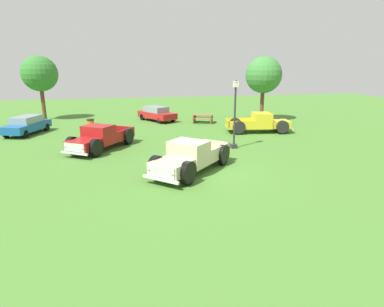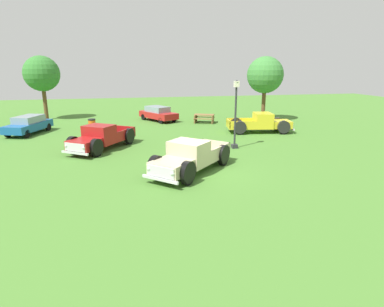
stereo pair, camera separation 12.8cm
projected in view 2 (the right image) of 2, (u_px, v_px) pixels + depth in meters
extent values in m
plane|color=#477A2D|center=(202.00, 171.00, 15.93)|extent=(80.00, 80.00, 0.00)
cube|color=#C6B793|center=(171.00, 167.00, 14.29)|extent=(2.20, 2.20, 0.57)
cube|color=silver|center=(160.00, 172.00, 13.64)|extent=(1.06, 1.02, 0.48)
sphere|color=silver|center=(173.00, 174.00, 13.33)|extent=(0.21, 0.21, 0.21)
sphere|color=silver|center=(149.00, 169.00, 13.97)|extent=(0.21, 0.21, 0.21)
cube|color=#C6B793|center=(189.00, 153.00, 15.39)|extent=(2.17, 2.16, 1.19)
cube|color=#8C9EA8|center=(181.00, 151.00, 14.81)|extent=(1.10, 1.06, 0.52)
cube|color=#C6B793|center=(206.00, 156.00, 16.97)|extent=(2.74, 2.76, 0.10)
cube|color=#C6B793|center=(220.00, 152.00, 16.46)|extent=(1.56, 1.62, 0.57)
cube|color=#C6B793|center=(193.00, 148.00, 17.30)|extent=(1.56, 1.62, 0.57)
cube|color=#C6B793|center=(216.00, 146.00, 17.73)|extent=(1.30, 1.26, 0.57)
cylinder|color=black|center=(188.00, 177.00, 13.92)|extent=(0.71, 0.72, 0.78)
cylinder|color=#B7B7BC|center=(188.00, 177.00, 13.91)|extent=(0.40, 0.40, 0.31)
cylinder|color=black|center=(188.00, 172.00, 13.87)|extent=(0.89, 0.91, 0.99)
cylinder|color=black|center=(156.00, 170.00, 14.80)|extent=(0.71, 0.72, 0.78)
cylinder|color=#B7B7BC|center=(156.00, 170.00, 14.81)|extent=(0.40, 0.40, 0.31)
cylinder|color=black|center=(156.00, 166.00, 14.75)|extent=(0.89, 0.91, 0.99)
cylinder|color=black|center=(223.00, 158.00, 16.75)|extent=(0.71, 0.72, 0.78)
cylinder|color=#B7B7BC|center=(223.00, 158.00, 16.74)|extent=(0.40, 0.40, 0.31)
cylinder|color=black|center=(223.00, 154.00, 16.70)|extent=(0.89, 0.91, 0.99)
cylinder|color=black|center=(195.00, 153.00, 17.63)|extent=(0.71, 0.72, 0.78)
cylinder|color=#B7B7BC|center=(195.00, 153.00, 17.64)|extent=(0.40, 0.40, 0.31)
cylinder|color=black|center=(195.00, 150.00, 17.58)|extent=(0.89, 0.91, 0.99)
cube|color=silver|center=(160.00, 179.00, 13.69)|extent=(1.43, 1.38, 0.12)
cube|color=maroon|center=(84.00, 144.00, 18.54)|extent=(2.12, 2.11, 0.55)
cube|color=silver|center=(75.00, 147.00, 17.85)|extent=(1.17, 0.83, 0.47)
sphere|color=silver|center=(84.00, 148.00, 17.64)|extent=(0.20, 0.20, 0.20)
sphere|color=silver|center=(66.00, 146.00, 18.08)|extent=(0.20, 0.20, 0.20)
cube|color=maroon|center=(99.00, 135.00, 19.72)|extent=(2.13, 2.03, 1.16)
cube|color=#8C9EA8|center=(92.00, 132.00, 19.11)|extent=(1.23, 0.85, 0.51)
cube|color=maroon|center=(116.00, 137.00, 21.39)|extent=(2.58, 2.70, 0.10)
cube|color=maroon|center=(126.00, 134.00, 21.01)|extent=(1.26, 1.79, 0.55)
cube|color=maroon|center=(106.00, 132.00, 21.60)|extent=(1.26, 1.79, 0.55)
cube|color=maroon|center=(125.00, 130.00, 22.21)|extent=(1.44, 1.02, 0.55)
cylinder|color=black|center=(97.00, 150.00, 18.30)|extent=(0.61, 0.76, 0.77)
cylinder|color=#B7B7BC|center=(97.00, 150.00, 18.30)|extent=(0.37, 0.39, 0.31)
cylinder|color=black|center=(96.00, 147.00, 18.25)|extent=(0.78, 0.96, 0.97)
cylinder|color=black|center=(73.00, 148.00, 18.92)|extent=(0.61, 0.76, 0.77)
cylinder|color=#B7B7BC|center=(73.00, 148.00, 18.93)|extent=(0.37, 0.39, 0.31)
cylinder|color=black|center=(73.00, 144.00, 18.87)|extent=(0.78, 0.96, 0.97)
cylinder|color=black|center=(129.00, 138.00, 21.32)|extent=(0.61, 0.76, 0.77)
cylinder|color=#B7B7BC|center=(129.00, 138.00, 21.32)|extent=(0.37, 0.39, 0.31)
cylinder|color=black|center=(129.00, 136.00, 21.27)|extent=(0.78, 0.96, 0.97)
cylinder|color=black|center=(108.00, 136.00, 21.94)|extent=(0.61, 0.76, 0.77)
cylinder|color=#B7B7BC|center=(108.00, 136.00, 21.94)|extent=(0.37, 0.39, 0.31)
cylinder|color=black|center=(108.00, 134.00, 21.89)|extent=(0.78, 0.96, 0.97)
cube|color=silver|center=(75.00, 153.00, 17.90)|extent=(1.58, 1.12, 0.12)
cube|color=yellow|center=(280.00, 124.00, 25.14)|extent=(1.72, 1.74, 0.55)
cube|color=silver|center=(290.00, 124.00, 25.18)|extent=(0.28, 1.36, 0.46)
sphere|color=silver|center=(287.00, 122.00, 25.75)|extent=(0.20, 0.20, 0.20)
sphere|color=silver|center=(292.00, 125.00, 24.58)|extent=(0.20, 0.20, 0.20)
cube|color=yellow|center=(263.00, 120.00, 25.00)|extent=(1.55, 1.86, 1.15)
cube|color=#8C9EA8|center=(271.00, 117.00, 24.96)|extent=(0.27, 1.43, 0.51)
cube|color=yellow|center=(241.00, 127.00, 25.05)|extent=(2.34, 1.99, 0.10)
cube|color=yellow|center=(239.00, 121.00, 25.74)|extent=(2.09, 0.42, 0.55)
cube|color=yellow|center=(243.00, 125.00, 24.20)|extent=(2.09, 0.42, 0.55)
cube|color=yellow|center=(228.00, 123.00, 24.92)|extent=(0.35, 1.66, 0.55)
cylinder|color=black|center=(277.00, 126.00, 26.02)|extent=(0.79, 0.34, 0.76)
cylinder|color=#B7B7BC|center=(277.00, 126.00, 26.03)|extent=(0.34, 0.29, 0.30)
cylinder|color=black|center=(277.00, 123.00, 25.97)|extent=(0.99, 0.43, 0.96)
cylinder|color=black|center=(283.00, 129.00, 24.40)|extent=(0.79, 0.34, 0.76)
cylinder|color=#B7B7BC|center=(283.00, 129.00, 24.39)|extent=(0.34, 0.29, 0.30)
cylinder|color=black|center=(284.00, 127.00, 24.35)|extent=(0.99, 0.43, 0.96)
cylinder|color=black|center=(236.00, 126.00, 25.86)|extent=(0.79, 0.34, 0.76)
cylinder|color=#B7B7BC|center=(236.00, 126.00, 25.87)|extent=(0.34, 0.29, 0.30)
cylinder|color=black|center=(236.00, 124.00, 25.81)|extent=(0.99, 0.43, 0.96)
cylinder|color=black|center=(240.00, 130.00, 24.25)|extent=(0.79, 0.34, 0.76)
cylinder|color=#B7B7BC|center=(240.00, 130.00, 24.24)|extent=(0.34, 0.29, 0.30)
cylinder|color=black|center=(240.00, 127.00, 24.20)|extent=(0.99, 0.43, 0.96)
cube|color=silver|center=(290.00, 128.00, 25.26)|extent=(0.39, 1.82, 0.12)
cube|color=#B21E1E|center=(158.00, 115.00, 30.41)|extent=(3.51, 4.38, 0.56)
cube|color=#7F939E|center=(157.00, 109.00, 30.37)|extent=(2.37, 2.69, 0.51)
cylinder|color=black|center=(174.00, 119.00, 29.97)|extent=(0.46, 0.61, 0.60)
cylinder|color=black|center=(161.00, 120.00, 29.00)|extent=(0.46, 0.61, 0.60)
cylinder|color=black|center=(156.00, 115.00, 31.96)|extent=(0.46, 0.61, 0.60)
cylinder|color=black|center=(144.00, 117.00, 30.99)|extent=(0.46, 0.61, 0.60)
cube|color=#195699|center=(28.00, 126.00, 24.56)|extent=(2.95, 4.43, 0.56)
cube|color=#7F939E|center=(29.00, 119.00, 24.55)|extent=(2.10, 2.64, 0.51)
cylinder|color=black|center=(27.00, 134.00, 23.20)|extent=(0.38, 0.63, 0.60)
cylinder|color=black|center=(8.00, 133.00, 23.39)|extent=(0.38, 0.63, 0.60)
cylinder|color=black|center=(48.00, 127.00, 25.88)|extent=(0.38, 0.63, 0.60)
cylinder|color=black|center=(31.00, 126.00, 26.06)|extent=(0.38, 0.63, 0.60)
cube|color=#2D2D33|center=(234.00, 146.00, 20.34)|extent=(0.36, 0.36, 0.25)
cylinder|color=#2D2D33|center=(235.00, 116.00, 19.84)|extent=(0.12, 0.12, 3.56)
cube|color=#F2EACC|center=(237.00, 84.00, 19.33)|extent=(0.28, 0.28, 0.36)
cone|color=#2D2D33|center=(237.00, 81.00, 19.28)|extent=(0.32, 0.32, 0.14)
cube|color=olive|center=(204.00, 115.00, 29.36)|extent=(1.97, 1.43, 0.06)
cube|color=olive|center=(205.00, 117.00, 30.01)|extent=(1.77, 0.95, 0.05)
cube|color=olive|center=(203.00, 119.00, 28.87)|extent=(1.77, 0.95, 0.05)
cube|color=olive|center=(213.00, 119.00, 29.32)|extent=(0.61, 1.32, 0.75)
cube|color=olive|center=(196.00, 118.00, 29.60)|extent=(0.61, 1.32, 0.75)
cylinder|color=orange|center=(92.00, 125.00, 25.85)|extent=(0.56, 0.56, 0.85)
cylinder|color=black|center=(92.00, 120.00, 25.72)|extent=(0.59, 0.59, 0.10)
cylinder|color=brown|center=(263.00, 105.00, 30.42)|extent=(0.36, 0.36, 3.00)
sphere|color=#3D7F38|center=(265.00, 75.00, 29.70)|extent=(3.36, 3.36, 3.36)
cylinder|color=brown|center=(45.00, 103.00, 31.03)|extent=(0.36, 0.36, 3.12)
sphere|color=#33752D|center=(42.00, 74.00, 30.30)|extent=(3.32, 3.32, 3.32)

